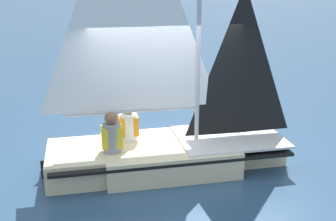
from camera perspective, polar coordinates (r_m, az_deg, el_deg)
ground_plane at (r=7.63m, az=0.00°, el=-7.59°), size 260.00×260.00×0.00m
sailboat_main at (r=7.35m, az=-0.46°, el=-2.91°), size 4.36×2.49×5.04m
sailor_helm at (r=7.55m, az=-5.36°, el=-2.74°), size 0.39×0.36×1.16m
sailor_crew at (r=7.09m, az=-7.57°, el=-4.34°), size 0.39×0.36×1.16m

